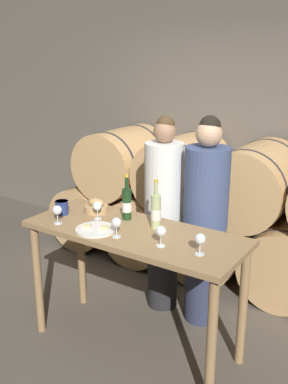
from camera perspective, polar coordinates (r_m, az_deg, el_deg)
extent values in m
plane|color=#564F44|center=(3.67, -1.15, -18.83)|extent=(10.00, 10.00, 0.00)
cube|color=#60594F|center=(4.74, 12.50, 10.20)|extent=(10.00, 0.12, 3.20)
cylinder|color=tan|center=(5.32, -6.00, -2.46)|extent=(0.72, 0.86, 0.72)
cylinder|color=#2D2D33|center=(5.12, -7.93, -3.33)|extent=(0.73, 0.02, 0.73)
cylinder|color=#2D2D33|center=(5.52, -4.21, -1.65)|extent=(0.73, 0.02, 0.73)
cylinder|color=tan|center=(4.90, 0.90, -4.14)|extent=(0.72, 0.86, 0.72)
cylinder|color=#2D2D33|center=(4.69, -0.90, -5.18)|extent=(0.73, 0.02, 0.73)
cylinder|color=#2D2D33|center=(5.12, 2.55, -3.19)|extent=(0.73, 0.02, 0.73)
cylinder|color=tan|center=(4.58, 8.97, -6.02)|extent=(0.72, 0.86, 0.72)
cylinder|color=#2D2D33|center=(4.35, 7.45, -7.26)|extent=(0.73, 0.02, 0.73)
cylinder|color=#2D2D33|center=(4.81, 10.34, -4.90)|extent=(0.73, 0.02, 0.73)
cylinder|color=#2D2D33|center=(4.12, 17.07, -9.45)|extent=(0.73, 0.02, 0.73)
cylinder|color=tan|center=(4.91, -2.80, 3.87)|extent=(0.72, 0.86, 0.72)
cylinder|color=#2D2D33|center=(4.69, -4.76, 3.19)|extent=(0.73, 0.02, 0.73)
cylinder|color=#2D2D33|center=(5.12, -1.00, 4.48)|extent=(0.73, 0.02, 0.73)
cylinder|color=tan|center=(4.52, 5.00, 2.60)|extent=(0.72, 0.86, 0.72)
cylinder|color=#2D2D33|center=(4.28, 3.25, 1.81)|extent=(0.73, 0.02, 0.73)
cylinder|color=#2D2D33|center=(4.75, 6.58, 3.31)|extent=(0.73, 0.02, 0.73)
cylinder|color=tan|center=(4.23, 14.05, 1.07)|extent=(0.72, 0.86, 0.72)
cylinder|color=#2D2D33|center=(3.98, 12.71, 0.14)|extent=(0.73, 0.02, 0.73)
cylinder|color=#2D2D33|center=(4.48, 15.24, 1.90)|extent=(0.73, 0.02, 0.73)
cylinder|color=#99754C|center=(3.68, -13.34, -10.78)|extent=(0.06, 0.06, 0.92)
cylinder|color=#99754C|center=(2.92, 8.54, -18.68)|extent=(0.06, 0.06, 0.92)
cylinder|color=#99754C|center=(4.01, -7.98, -7.99)|extent=(0.06, 0.06, 0.92)
cylinder|color=#99754C|center=(3.32, 12.43, -14.02)|extent=(0.06, 0.06, 0.92)
cube|color=#99754C|center=(3.20, -1.25, -5.19)|extent=(1.61, 0.64, 0.04)
cylinder|color=#232326|center=(3.97, 2.40, -8.91)|extent=(0.26, 0.26, 0.82)
cylinder|color=silver|center=(3.70, 2.55, 1.32)|extent=(0.32, 0.32, 0.65)
sphere|color=#997051|center=(3.60, 2.64, 7.68)|extent=(0.18, 0.18, 0.18)
sphere|color=#47331E|center=(3.60, 2.74, 8.50)|extent=(0.15, 0.15, 0.15)
cylinder|color=#2D334C|center=(3.80, 7.47, -10.24)|extent=(0.29, 0.29, 0.82)
cylinder|color=#3D4C75|center=(3.52, 7.95, 0.46)|extent=(0.35, 0.35, 0.65)
sphere|color=tan|center=(3.42, 8.25, 7.31)|extent=(0.20, 0.20, 0.20)
sphere|color=black|center=(3.42, 8.38, 8.26)|extent=(0.17, 0.17, 0.17)
cylinder|color=#193819|center=(3.36, -2.20, -1.56)|extent=(0.07, 0.07, 0.24)
cylinder|color=#193819|center=(3.31, -2.23, 1.13)|extent=(0.03, 0.03, 0.09)
cylinder|color=gold|center=(3.29, -2.24, 2.09)|extent=(0.03, 0.03, 0.02)
cylinder|color=white|center=(3.36, -2.19, -1.87)|extent=(0.07, 0.07, 0.08)
cylinder|color=#ADBC7F|center=(3.19, 1.52, -2.51)|extent=(0.07, 0.07, 0.25)
cylinder|color=#ADBC7F|center=(3.13, 1.54, 0.42)|extent=(0.03, 0.03, 0.09)
cylinder|color=gold|center=(3.12, 1.55, 1.42)|extent=(0.03, 0.03, 0.02)
cylinder|color=white|center=(3.19, 1.52, -2.84)|extent=(0.07, 0.07, 0.08)
cylinder|color=navy|center=(3.53, -10.39, -1.96)|extent=(0.10, 0.10, 0.11)
cylinder|color=navy|center=(3.52, -10.43, -1.22)|extent=(0.10, 0.10, 0.01)
cylinder|color=tan|center=(3.55, -6.08, -2.12)|extent=(0.19, 0.19, 0.05)
ellipsoid|color=tan|center=(3.54, -6.11, -1.32)|extent=(0.14, 0.08, 0.07)
cylinder|color=white|center=(3.20, -6.15, -4.74)|extent=(0.29, 0.29, 0.01)
cube|color=#E0CC7F|center=(3.18, -5.03, -4.53)|extent=(0.07, 0.06, 0.02)
cube|color=beige|center=(3.22, -7.28, -4.36)|extent=(0.07, 0.06, 0.02)
cylinder|color=white|center=(3.37, -10.88, -3.92)|extent=(0.06, 0.06, 0.00)
cylinder|color=white|center=(3.36, -10.92, -3.32)|extent=(0.01, 0.01, 0.07)
sphere|color=white|center=(3.33, -10.98, -2.26)|extent=(0.07, 0.07, 0.07)
cylinder|color=white|center=(3.41, -5.91, -3.40)|extent=(0.06, 0.06, 0.00)
cylinder|color=white|center=(3.40, -5.93, -2.81)|extent=(0.01, 0.01, 0.07)
sphere|color=white|center=(3.38, -5.96, -1.76)|extent=(0.07, 0.07, 0.07)
cylinder|color=white|center=(3.09, -3.51, -5.69)|extent=(0.06, 0.06, 0.00)
cylinder|color=white|center=(3.07, -3.52, -5.04)|extent=(0.01, 0.01, 0.07)
sphere|color=white|center=(3.05, -3.55, -3.90)|extent=(0.07, 0.07, 0.07)
cylinder|color=white|center=(2.95, 2.14, -6.84)|extent=(0.06, 0.06, 0.00)
cylinder|color=white|center=(2.93, 2.15, -6.17)|extent=(0.01, 0.01, 0.07)
sphere|color=white|center=(2.90, 2.17, -4.98)|extent=(0.07, 0.07, 0.07)
cylinder|color=white|center=(2.85, 7.08, -7.83)|extent=(0.06, 0.06, 0.00)
cylinder|color=white|center=(2.84, 7.11, -7.14)|extent=(0.01, 0.01, 0.07)
sphere|color=white|center=(2.81, 7.16, -5.92)|extent=(0.07, 0.07, 0.07)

